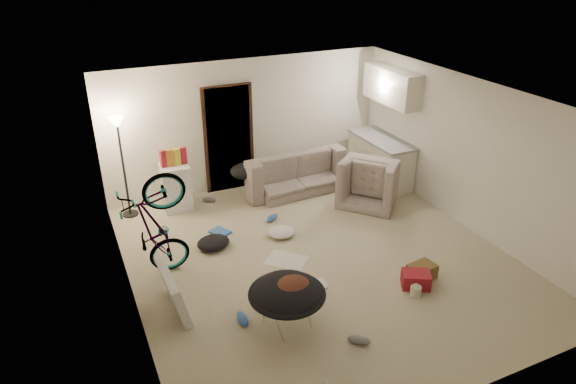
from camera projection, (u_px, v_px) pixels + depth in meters
name	position (u px, v px, depth m)	size (l,w,h in m)	color
floor	(318.00, 259.00, 7.91)	(5.50, 6.00, 0.02)	#BDB391
ceiling	(323.00, 99.00, 6.80)	(5.50, 6.00, 0.02)	white
wall_back	(247.00, 124.00, 9.81)	(5.50, 0.02, 2.50)	white
wall_front	(468.00, 307.00, 4.90)	(5.50, 0.02, 2.50)	white
wall_left	(123.00, 225.00, 6.32)	(0.02, 6.00, 2.50)	white
wall_right	(470.00, 155.00, 8.39)	(0.02, 6.00, 2.50)	white
doorway	(228.00, 139.00, 9.73)	(0.85, 0.10, 2.04)	black
door_trim	(229.00, 140.00, 9.71)	(0.97, 0.04, 2.10)	black
floor_lamp	(120.00, 146.00, 8.60)	(0.28, 0.28, 1.81)	black
kitchen_counter	(380.00, 161.00, 10.26)	(0.60, 1.50, 0.88)	beige
counter_top	(382.00, 139.00, 10.06)	(0.64, 1.54, 0.04)	gray
kitchen_uppers	(392.00, 86.00, 9.64)	(0.38, 1.40, 0.65)	beige
sofa	(291.00, 174.00, 10.03)	(2.01, 0.79, 0.59)	#3E473E
armchair	(373.00, 183.00, 9.56)	(1.03, 0.90, 0.67)	#3E473E
bicycle	(158.00, 250.00, 7.29)	(0.60, 1.71, 0.90)	black
mini_fridge	(176.00, 187.00, 9.22)	(0.50, 0.50, 0.85)	white
snack_box_0	(163.00, 159.00, 8.90)	(0.10, 0.07, 0.30)	maroon
snack_box_1	(170.00, 158.00, 8.95)	(0.10, 0.07, 0.30)	#C47D18
snack_box_2	(177.00, 157.00, 8.99)	(0.10, 0.07, 0.30)	yellow
snack_box_3	(184.00, 156.00, 9.04)	(0.10, 0.07, 0.30)	maroon
saucer_chair	(287.00, 300.00, 6.35)	(0.97, 0.97, 0.69)	silver
hoodie	(292.00, 287.00, 6.25)	(0.48, 0.40, 0.22)	#50291B
sofa_drape	(245.00, 171.00, 9.57)	(0.56, 0.46, 0.28)	black
tv_box	(173.00, 291.00, 6.67)	(0.11, 0.92, 0.61)	silver
drink_case_a	(422.00, 272.00, 7.40)	(0.39, 0.28, 0.22)	brown
drink_case_b	(416.00, 280.00, 7.22)	(0.39, 0.29, 0.22)	maroon
juicer	(416.00, 290.00, 7.03)	(0.15, 0.15, 0.22)	beige
newspaper	(287.00, 260.00, 7.85)	(0.45, 0.59, 0.01)	silver
book_blue	(220.00, 232.00, 8.59)	(0.24, 0.32, 0.03)	#315EB3
book_white	(319.00, 284.00, 7.30)	(0.19, 0.25, 0.02)	silver
shoe_0	(272.00, 218.00, 8.96)	(0.29, 0.12, 0.11)	#315EB3
shoe_1	(209.00, 200.00, 9.60)	(0.24, 0.10, 0.09)	slate
shoe_2	(243.00, 319.00, 6.55)	(0.30, 0.12, 0.11)	#315EB3
shoe_3	(359.00, 340.00, 6.21)	(0.28, 0.12, 0.11)	slate
clothes_lump_a	(213.00, 243.00, 8.16)	(0.53, 0.45, 0.17)	black
clothes_lump_c	(281.00, 232.00, 8.48)	(0.46, 0.40, 0.14)	silver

